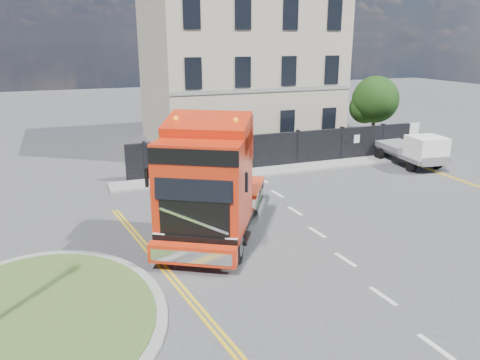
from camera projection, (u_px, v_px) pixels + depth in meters
name	position (u px, v px, depth m)	size (l,w,h in m)	color
ground	(242.00, 240.00, 17.43)	(120.00, 120.00, 0.00)	#424244
traffic_island	(36.00, 319.00, 12.33)	(6.80, 6.80, 0.17)	gray
hoarding_fence	(291.00, 149.00, 27.43)	(18.80, 0.25, 2.00)	black
georgian_building	(237.00, 60.00, 32.58)	(12.30, 10.30, 12.80)	#B5A990
tree	(373.00, 102.00, 32.29)	(3.20, 3.20, 4.80)	#382619
pavement_far	(289.00, 169.00, 26.71)	(20.00, 1.60, 0.12)	gray
truck	(210.00, 188.00, 16.80)	(6.30, 8.01, 4.57)	black
flatbed_pickup	(419.00, 150.00, 26.90)	(2.31, 4.83, 1.94)	slate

